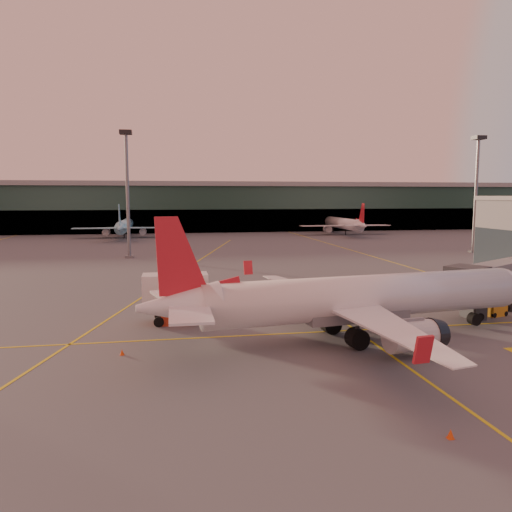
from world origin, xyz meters
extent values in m
plane|color=#4C4F54|center=(0.00, 0.00, 0.00)|extent=(600.00, 600.00, 0.00)
cube|color=yellow|center=(0.00, 5.00, 0.01)|extent=(80.00, 0.25, 0.01)
cube|color=yellow|center=(-10.00, 45.00, 0.01)|extent=(31.30, 115.98, 0.01)
cube|color=yellow|center=(30.00, 70.00, 0.01)|extent=(0.25, 160.00, 0.01)
cube|color=yellow|center=(5.00, -8.00, 0.01)|extent=(0.25, 30.00, 0.01)
cube|color=#19382D|center=(0.00, 142.00, 8.00)|extent=(400.00, 18.00, 16.00)
cube|color=gray|center=(0.00, 142.00, 16.80)|extent=(400.00, 20.00, 1.60)
cube|color=black|center=(0.00, 133.50, 4.00)|extent=(400.00, 1.00, 8.00)
cylinder|color=slate|center=(-20.00, 66.00, 12.50)|extent=(0.70, 0.70, 25.00)
cube|color=black|center=(-20.00, 66.00, 25.20)|extent=(2.40, 2.40, 0.80)
cube|color=slate|center=(-20.00, 66.00, 0.25)|extent=(1.60, 1.60, 0.50)
cylinder|color=slate|center=(55.00, 62.00, 12.50)|extent=(0.70, 0.70, 25.00)
cube|color=black|center=(55.00, 62.00, 25.20)|extent=(2.40, 2.40, 0.80)
cube|color=slate|center=(55.00, 62.00, 0.25)|extent=(1.60, 1.60, 0.50)
cylinder|color=white|center=(4.81, 2.30, 3.78)|extent=(29.72, 7.66, 3.78)
sphere|color=white|center=(19.41, 4.25, 3.78)|extent=(3.71, 3.71, 3.71)
cube|color=black|center=(20.48, 4.40, 4.26)|extent=(2.01, 2.66, 0.66)
cone|color=white|center=(-11.58, 0.10, 4.07)|extent=(6.89, 4.42, 3.59)
cube|color=white|center=(-10.80, -3.06, 4.16)|extent=(3.10, 6.13, 0.19)
cylinder|color=silver|center=(6.28, -3.31, 1.70)|extent=(4.25, 2.96, 2.46)
cylinder|color=black|center=(2.99, -0.43, 0.85)|extent=(1.86, 1.54, 1.70)
cylinder|color=black|center=(2.99, -0.43, 1.37)|extent=(0.34, 0.34, 1.04)
cube|color=white|center=(-11.66, 3.36, 4.16)|extent=(4.59, 6.71, 0.19)
cylinder|color=silver|center=(4.76, 8.09, 1.70)|extent=(4.25, 2.96, 2.46)
cylinder|color=black|center=(2.34, 4.45, 0.85)|extent=(1.86, 1.54, 1.70)
cylinder|color=black|center=(2.34, 4.45, 1.37)|extent=(0.34, 0.34, 1.04)
cube|color=slate|center=(3.74, 2.15, 2.55)|extent=(9.67, 4.24, 1.51)
cylinder|color=black|center=(16.56, 3.87, 0.85)|extent=(1.28, 0.91, 1.19)
cube|color=slate|center=(25.37, 10.90, 4.08)|extent=(18.58, 12.43, 2.70)
cube|color=#2D3035|center=(17.24, 6.40, 4.08)|extent=(4.66, 4.66, 3.00)
cube|color=#2D3035|center=(18.74, 7.30, 1.20)|extent=(1.60, 2.40, 2.40)
cylinder|color=black|center=(18.74, 6.20, 0.40)|extent=(0.80, 0.40, 0.80)
cylinder|color=black|center=(18.74, 8.40, 0.40)|extent=(0.80, 0.40, 0.80)
cylinder|color=slate|center=(25.37, 10.90, 1.39)|extent=(0.50, 0.50, 2.78)
cube|color=#AF2E19|center=(-11.29, 10.79, 0.82)|extent=(3.53, 2.66, 1.64)
cube|color=silver|center=(-11.62, 10.79, 3.40)|extent=(6.38, 2.80, 3.07)
cylinder|color=black|center=(-13.28, 9.49, 0.49)|extent=(0.99, 0.39, 0.99)
cylinder|color=black|center=(-9.33, 9.46, 0.49)|extent=(0.99, 0.39, 0.99)
cube|color=#C37E18|center=(21.66, 7.80, 0.64)|extent=(2.40, 1.80, 1.28)
cylinder|color=black|center=(20.97, 7.06, 0.27)|extent=(0.59, 0.40, 0.53)
cylinder|color=black|center=(22.62, 7.51, 0.27)|extent=(0.59, 0.40, 0.53)
cylinder|color=black|center=(24.06, 9.32, 0.39)|extent=(0.83, 0.49, 0.78)
cone|color=#E0440B|center=(-16.05, 1.25, 0.24)|extent=(0.38, 0.38, 0.48)
cube|color=#E0440B|center=(-16.05, 1.25, 0.01)|extent=(0.33, 0.33, 0.03)
cone|color=#E0440B|center=(2.02, -15.95, 0.26)|extent=(0.40, 0.40, 0.51)
cube|color=#E0440B|center=(2.02, -15.95, 0.01)|extent=(0.35, 0.35, 0.03)
cone|color=#E0440B|center=(4.20, 20.59, 0.29)|extent=(0.46, 0.46, 0.58)
cube|color=#E0440B|center=(4.20, 20.59, 0.02)|extent=(0.40, 0.40, 0.03)
camera|label=1|loc=(-12.33, -38.45, 12.57)|focal=35.00mm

